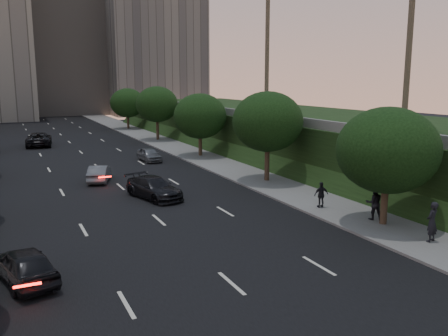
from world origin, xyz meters
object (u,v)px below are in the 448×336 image
sedan_far_left (39,139)px  pedestrian_c (321,195)px  sedan_near_left (24,265)px  sedan_mid_left (99,173)px  sedan_near_right (154,188)px  sedan_far_right (149,154)px  pedestrian_b (374,203)px  pedestrian_a (432,222)px

sedan_far_left → pedestrian_c: size_ratio=3.80×
sedan_near_left → sedan_mid_left: 18.06m
sedan_mid_left → sedan_near_right: sedan_near_right is taller
sedan_far_right → pedestrian_b: size_ratio=2.04×
sedan_near_left → pedestrian_a: (17.29, -3.51, 0.41)m
sedan_near_left → pedestrian_a: size_ratio=2.13×
sedan_mid_left → pedestrian_a: size_ratio=2.03×
sedan_far_left → pedestrian_a: size_ratio=3.04×
sedan_mid_left → pedestrian_b: 20.19m
sedan_near_left → sedan_far_left: size_ratio=0.70×
sedan_far_right → sedan_near_right: bearing=-108.4°
sedan_near_right → pedestrian_c: (8.10, -6.82, 0.22)m
sedan_far_right → pedestrian_b: (5.40, -23.85, 0.43)m
pedestrian_a → sedan_near_left: bearing=-28.0°
sedan_near_left → pedestrian_a: pedestrian_a is taller
sedan_near_left → pedestrian_c: (16.31, 3.56, 0.22)m
pedestrian_a → pedestrian_c: (-0.98, 7.07, -0.19)m
sedan_far_right → pedestrian_c: bearing=-81.4°
sedan_far_left → pedestrian_b: pedestrian_b is taller
sedan_mid_left → pedestrian_b: pedestrian_b is taller
sedan_near_right → pedestrian_b: size_ratio=2.60×
pedestrian_b → pedestrian_c: 3.38m
sedan_near_right → pedestrian_c: size_ratio=3.15×
sedan_far_left → sedan_near_right: 29.49m
sedan_mid_left → pedestrian_b: bearing=142.8°
pedestrian_c → pedestrian_b: bearing=117.0°
sedan_near_right → pedestrian_b: pedestrian_b is taller
sedan_mid_left → sedan_near_right: size_ratio=0.81×
sedan_near_right → sedan_far_right: bearing=59.5°
sedan_mid_left → sedan_near_left: bearing=89.1°
sedan_far_left → pedestrian_c: 38.16m
sedan_near_right → pedestrian_b: bearing=-62.9°
sedan_near_right → sedan_far_right: (3.76, 13.82, -0.05)m
sedan_far_left → pedestrian_a: (13.87, -42.99, 0.30)m
pedestrian_c → sedan_far_left: bearing=-61.6°
sedan_mid_left → sedan_far_right: bearing=-111.3°
sedan_near_right → pedestrian_c: 10.59m
sedan_near_left → pedestrian_b: bearing=167.1°
sedan_near_left → sedan_far_left: 39.62m
sedan_mid_left → pedestrian_a: 23.44m
pedestrian_b → sedan_far_right: bearing=-50.0°
pedestrian_c → sedan_near_right: bearing=-31.5°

